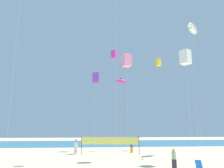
% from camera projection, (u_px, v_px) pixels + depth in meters
% --- Properties ---
extents(ocean_band, '(120.00, 20.00, 0.01)m').
position_uv_depth(ocean_band, '(102.00, 143.00, 46.50)').
color(ocean_band, teal).
rests_on(ocean_band, ground).
extents(beachgoer_plum_shirt, '(0.38, 0.38, 1.66)m').
position_uv_depth(beachgoer_plum_shirt, '(132.00, 146.00, 28.89)').
color(beachgoer_plum_shirt, gold).
rests_on(beachgoer_plum_shirt, ground).
extents(beachgoer_sage_shirt, '(0.37, 0.37, 1.62)m').
position_uv_depth(beachgoer_sage_shirt, '(174.00, 158.00, 18.01)').
color(beachgoer_sage_shirt, '#2D2D33').
rests_on(beachgoer_sage_shirt, ground).
extents(beachgoer_white_shirt, '(0.43, 0.43, 1.86)m').
position_uv_depth(beachgoer_white_shirt, '(76.00, 146.00, 27.86)').
color(beachgoer_white_shirt, white).
rests_on(beachgoer_white_shirt, ground).
extents(folding_beach_chair, '(0.52, 0.65, 0.89)m').
position_uv_depth(folding_beach_chair, '(200.00, 166.00, 16.32)').
color(folding_beach_chair, '#1959B2').
rests_on(folding_beach_chair, ground).
extents(volleyball_net, '(7.23, 0.89, 2.40)m').
position_uv_depth(volleyball_net, '(110.00, 142.00, 26.70)').
color(volleyball_net, '#4C4C51').
rests_on(volleyball_net, ground).
extents(kite_pink_box, '(1.06, 1.06, 11.15)m').
position_uv_depth(kite_pink_box, '(127.00, 61.00, 23.06)').
color(kite_pink_box, silver).
rests_on(kite_pink_box, ground).
extents(kite_white_box, '(1.22, 1.22, 10.88)m').
position_uv_depth(kite_white_box, '(185.00, 57.00, 21.06)').
color(kite_white_box, silver).
rests_on(kite_white_box, ground).
extents(kite_magenta_inflatable, '(1.63, 0.62, 10.79)m').
position_uv_depth(kite_magenta_inflatable, '(121.00, 81.00, 32.76)').
color(kite_magenta_inflatable, silver).
rests_on(kite_magenta_inflatable, ground).
extents(kite_green_diamond, '(0.51, 0.50, 15.48)m').
position_uv_depth(kite_green_diamond, '(189.00, 32.00, 25.98)').
color(kite_green_diamond, silver).
rests_on(kite_green_diamond, ground).
extents(kite_magenta_box, '(0.92, 0.92, 14.07)m').
position_uv_depth(kite_magenta_box, '(114.00, 54.00, 30.21)').
color(kite_magenta_box, silver).
rests_on(kite_magenta_box, ground).
extents(kite_violet_box, '(1.03, 1.03, 11.49)m').
position_uv_depth(kite_violet_box, '(96.00, 78.00, 32.29)').
color(kite_violet_box, silver).
rests_on(kite_violet_box, ground).
extents(kite_yellow_box, '(0.89, 0.89, 14.13)m').
position_uv_depth(kite_yellow_box, '(158.00, 63.00, 34.03)').
color(kite_yellow_box, silver).
rests_on(kite_yellow_box, ground).
extents(kite_white_inflatable, '(2.60, 2.60, 17.29)m').
position_uv_depth(kite_white_inflatable, '(192.00, 29.00, 29.04)').
color(kite_white_inflatable, silver).
rests_on(kite_white_inflatable, ground).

